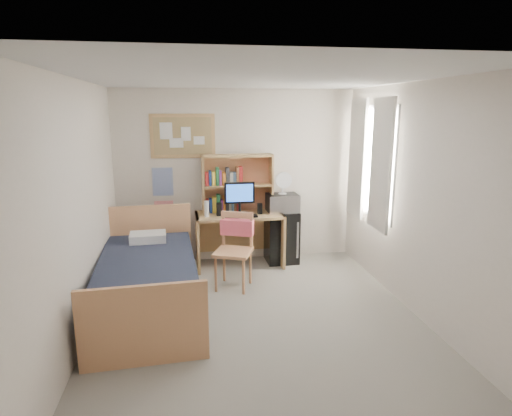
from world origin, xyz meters
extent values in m
cube|color=gray|center=(0.00, 0.00, -0.01)|extent=(3.60, 4.20, 0.02)
cube|color=silver|center=(0.00, 0.00, 2.60)|extent=(3.60, 4.20, 0.02)
cube|color=silver|center=(0.00, 2.10, 1.30)|extent=(3.60, 0.04, 2.60)
cube|color=silver|center=(0.00, -2.10, 1.30)|extent=(3.60, 0.04, 2.60)
cube|color=silver|center=(-1.80, 0.00, 1.30)|extent=(0.04, 4.20, 2.60)
cube|color=silver|center=(1.80, 0.00, 1.30)|extent=(0.04, 4.20, 2.60)
cube|color=white|center=(1.75, 1.20, 1.60)|extent=(0.10, 1.40, 1.70)
cube|color=silver|center=(1.72, 0.80, 1.60)|extent=(0.04, 0.55, 1.70)
cube|color=silver|center=(1.72, 1.60, 1.60)|extent=(0.04, 0.55, 1.70)
cube|color=#A08754|center=(-0.78, 2.08, 1.92)|extent=(0.94, 0.03, 0.64)
cube|color=#27469F|center=(-1.10, 2.09, 1.25)|extent=(0.30, 0.01, 0.42)
cube|color=red|center=(-1.10, 2.09, 0.78)|extent=(0.28, 0.01, 0.36)
cube|color=tan|center=(0.00, 1.76, 0.40)|extent=(1.29, 0.66, 0.80)
cube|color=tan|center=(-0.17, 0.94, 0.50)|extent=(0.65, 0.65, 0.99)
cube|color=black|center=(0.66, 1.84, 0.40)|extent=(0.48, 0.48, 0.80)
cube|color=#1B2031|center=(-1.22, 0.43, 0.31)|extent=(1.25, 2.30, 0.62)
cube|color=tan|center=(0.00, 1.91, 1.23)|extent=(1.05, 0.29, 0.86)
cube|color=black|center=(0.00, 1.70, 1.03)|extent=(0.44, 0.04, 0.47)
cube|color=black|center=(0.01, 1.56, 0.81)|extent=(0.47, 0.16, 0.02)
cube|color=black|center=(-0.30, 1.70, 0.89)|extent=(0.08, 0.08, 0.19)
cube|color=black|center=(0.30, 1.71, 0.88)|extent=(0.07, 0.07, 0.16)
cylinder|color=white|center=(-0.48, 1.65, 0.91)|extent=(0.07, 0.07, 0.23)
cube|color=#F65D6E|center=(-0.10, 1.12, 0.77)|extent=(0.45, 0.29, 0.21)
cube|color=#B7B7BC|center=(0.66, 1.82, 0.93)|extent=(0.47, 0.36, 0.27)
cylinder|color=white|center=(0.66, 1.82, 1.21)|extent=(0.25, 0.25, 0.30)
cube|color=white|center=(-1.27, 1.18, 0.67)|extent=(0.48, 0.35, 0.11)
camera|label=1|loc=(-0.70, -4.33, 2.28)|focal=30.00mm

